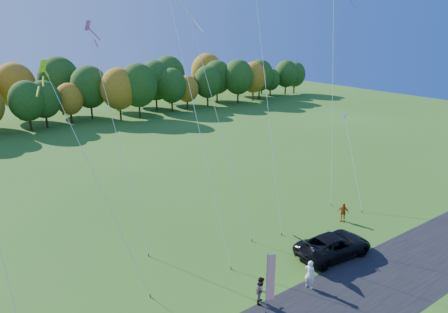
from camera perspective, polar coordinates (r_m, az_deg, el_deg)
ground at (r=27.44m, az=7.55°, el=-17.30°), size 160.00×160.00×0.00m
tree_line at (r=74.62m, az=-22.19°, el=4.24°), size 116.00×12.00×10.00m
black_suv at (r=30.54m, az=15.39°, el=-12.11°), size 6.10×3.21×1.63m
person_tailgate_a at (r=26.73m, az=12.18°, el=-16.13°), size 0.66×0.82×1.94m
person_tailgate_b at (r=25.18m, az=5.34°, el=-18.44°), size 1.04×1.05×1.71m
person_east at (r=35.76m, az=16.64°, el=-7.63°), size 0.86×1.03×1.65m
feather_flag at (r=23.59m, az=6.56°, el=-16.68°), size 0.48×0.25×3.92m
kite_delta_blue at (r=31.49m, az=-3.07°, el=13.11°), size 3.33×11.46×26.45m
kite_parafoil_orange at (r=34.81m, az=5.07°, el=17.94°), size 6.57×12.87×32.18m
kite_delta_red at (r=28.64m, az=-4.59°, el=8.79°), size 2.96×10.38×20.82m
kite_parafoil_rainbow at (r=40.66m, az=15.26°, el=9.39°), size 7.84×7.78×20.72m
kite_diamond_yellow at (r=24.65m, az=-17.51°, el=-3.82°), size 3.99×5.81×14.43m
kite_diamond_pink at (r=29.90m, az=-14.99°, el=2.65°), size 1.37×7.28×16.68m
kite_diamond_blue_low at (r=39.16m, az=17.95°, el=-0.65°), size 3.15×5.44×8.27m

